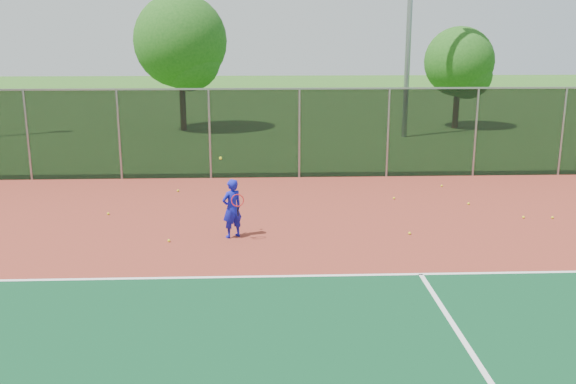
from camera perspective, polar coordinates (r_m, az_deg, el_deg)
name	(u,v)px	position (r m, az deg, el deg)	size (l,w,h in m)	color
ground	(342,347)	(10.62, 4.83, -13.60)	(120.00, 120.00, 0.00)	#295C1A
court_apron	(329,296)	(12.40, 3.69, -9.23)	(30.00, 20.00, 0.02)	maroon
fence_back	(299,132)	(21.60, 1.02, 5.32)	(30.00, 0.06, 3.03)	black
tennis_player	(232,208)	(15.52, -5.00, -1.45)	(0.63, 0.71, 1.98)	#1216AE
practice_ball_0	(524,217)	(18.29, 20.20, -2.11)	(0.07, 0.07, 0.07)	yellow
practice_ball_1	(442,186)	(21.13, 13.50, 0.54)	(0.07, 0.07, 0.07)	yellow
practice_ball_2	(410,233)	(16.13, 10.76, -3.62)	(0.07, 0.07, 0.07)	yellow
practice_ball_3	(552,217)	(18.54, 22.45, -2.11)	(0.07, 0.07, 0.07)	yellow
practice_ball_4	(169,241)	(15.57, -10.54, -4.27)	(0.07, 0.07, 0.07)	yellow
practice_ball_5	(108,214)	(18.16, -15.69, -1.86)	(0.07, 0.07, 0.07)	yellow
practice_ball_6	(469,204)	(19.20, 15.75, -1.00)	(0.07, 0.07, 0.07)	yellow
practice_ball_7	(178,191)	(20.22, -9.75, 0.12)	(0.07, 0.07, 0.07)	yellow
practice_ball_8	(394,198)	(19.33, 9.41, -0.53)	(0.07, 0.07, 0.07)	yellow
tree_back_left	(182,45)	(32.11, -9.38, 12.74)	(4.50, 4.50, 6.60)	#382614
tree_back_mid	(461,65)	(33.62, 15.14, 10.85)	(3.44, 3.44, 5.06)	#382614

